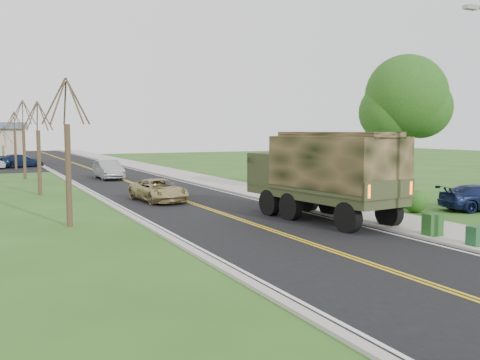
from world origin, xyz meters
TOP-DOWN VIEW (x-y plane):
  - ground at (0.00, 0.00)m, footprint 160.00×160.00m
  - road at (0.00, 40.00)m, footprint 8.00×120.00m
  - curb_right at (4.15, 40.00)m, footprint 0.30×120.00m
  - sidewalk_right at (5.90, 40.00)m, footprint 3.20×120.00m
  - curb_left at (-4.15, 40.00)m, footprint 0.30×120.00m
  - leafy_tree at (11.00, 10.01)m, footprint 4.83×4.50m
  - bare_tree_a at (-7.00, 10.00)m, footprint 1.93×2.26m
  - bare_tree_b at (-7.00, 22.00)m, footprint 1.83×2.14m
  - bare_tree_c at (-7.00, 34.00)m, footprint 2.04×2.39m
  - bare_tree_d at (-7.00, 46.00)m, footprint 1.88×2.20m
  - military_truck at (3.23, 6.51)m, footprint 3.64×8.05m
  - suv_champagne at (-1.37, 15.85)m, footprint 2.51×4.69m
  - sedan_silver at (-0.88, 31.04)m, footprint 1.71×4.75m
  - utility_box_near at (4.60, 1.62)m, footprint 0.63×0.53m
  - utility_box_far at (4.60, -0.33)m, footprint 0.57×0.48m
  - lot_car_navy at (-6.37, 49.22)m, footprint 5.31×3.77m

SIDE VIEW (x-z plane):
  - ground at x=0.00m, z-range 0.00..0.00m
  - road at x=0.00m, z-range 0.00..0.01m
  - sidewalk_right at x=5.90m, z-range 0.00..0.10m
  - curb_left at x=-4.15m, z-range 0.00..0.10m
  - curb_right at x=4.15m, z-range 0.00..0.12m
  - utility_box_far at x=4.60m, z-range 0.10..0.75m
  - utility_box_near at x=4.60m, z-range 0.10..0.90m
  - suv_champagne at x=-1.37m, z-range 0.00..1.25m
  - lot_car_navy at x=-6.37m, z-range 0.00..1.43m
  - sedan_silver at x=-0.88m, z-range 0.00..1.56m
  - military_truck at x=3.23m, z-range 0.28..4.16m
  - bare_tree_b at x=-7.00m, z-range -0.39..5.34m
  - bare_tree_d at x=-7.00m, z-range -0.40..5.50m
  - bare_tree_a at x=-7.00m, z-range -0.41..5.66m
  - bare_tree_c at x=-7.00m, z-range -0.44..5.99m
  - leafy_tree at x=11.00m, z-range 1.44..9.54m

